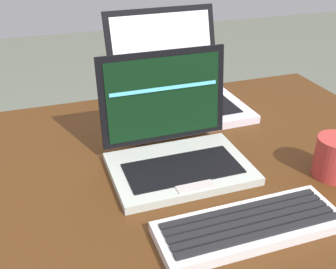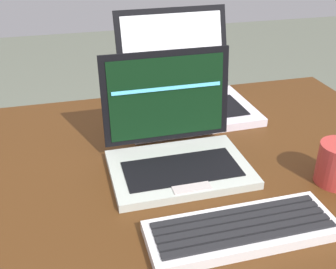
% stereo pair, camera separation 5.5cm
% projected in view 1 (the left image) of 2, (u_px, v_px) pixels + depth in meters
% --- Properties ---
extents(desk, '(1.40, 0.82, 0.71)m').
position_uv_depth(desk, '(136.00, 204.00, 0.95)').
color(desk, '#4A2910').
rests_on(desk, ground).
extents(laptop_front, '(0.30, 0.23, 0.24)m').
position_uv_depth(laptop_front, '(175.00, 145.00, 0.90)').
color(laptop_front, '#B9BFB4').
rests_on(laptop_front, desk).
extents(laptop_rear, '(0.36, 0.32, 0.26)m').
position_uv_depth(laptop_rear, '(176.00, 92.00, 1.16)').
color(laptop_rear, silver).
rests_on(laptop_rear, desk).
extents(external_keyboard, '(0.34, 0.12, 0.02)m').
position_uv_depth(external_keyboard, '(250.00, 226.00, 0.73)').
color(external_keyboard, silver).
rests_on(external_keyboard, desk).
extents(coffee_mug, '(0.13, 0.09, 0.09)m').
position_uv_depth(coffee_mug, '(336.00, 157.00, 0.87)').
color(coffee_mug, '#BB3531').
rests_on(coffee_mug, desk).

